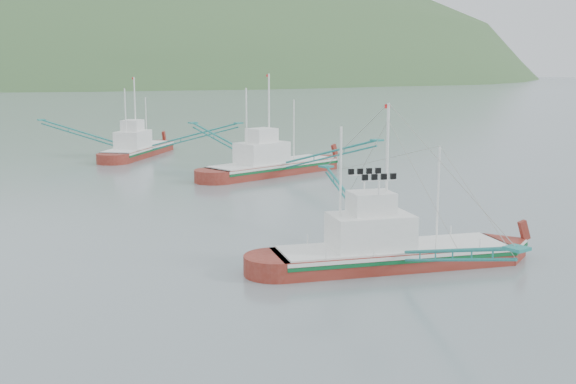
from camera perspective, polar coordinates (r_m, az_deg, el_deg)
ground at (r=39.32m, az=5.26°, el=-5.81°), size 1200.00×1200.00×0.00m
main_boat at (r=38.99m, az=8.14°, el=-3.11°), size 13.22×22.35×9.43m
bg_boat_far at (r=88.05m, az=-11.81°, el=4.21°), size 20.13×21.33×10.11m
bg_boat_right at (r=71.52m, az=-1.32°, el=2.68°), size 14.93×26.27×10.68m
headland_right at (r=529.50m, az=-6.72°, el=8.72°), size 684.00×432.00×306.00m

